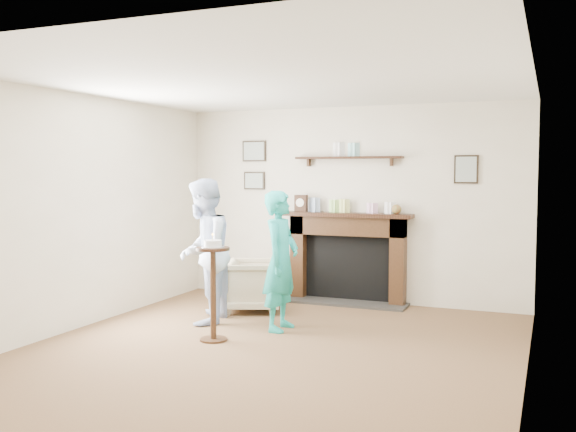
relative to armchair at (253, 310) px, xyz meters
The scene contains 6 objects.
ground 1.73m from the armchair, 58.70° to the right, with size 5.00×5.00×0.00m, color brown.
room_shell 2.01m from the armchair, 41.23° to the right, with size 4.54×5.02×2.52m.
armchair is the anchor object (origin of this frame).
man 0.81m from the armchair, 106.75° to the right, with size 0.78×0.61×1.60m, color #ADB8D8.
woman 0.99m from the armchair, 46.93° to the right, with size 0.54×0.35×1.47m, color teal.
pedestal_table 1.55m from the armchair, 80.52° to the right, with size 0.33×0.33×1.07m.
Camera 1 is at (2.41, -5.42, 1.68)m, focal length 40.00 mm.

